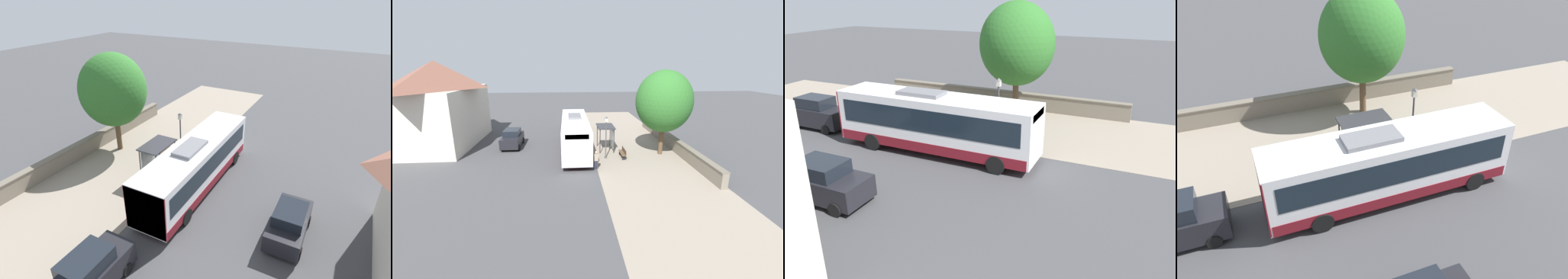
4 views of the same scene
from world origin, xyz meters
The scene contains 12 objects.
ground_plane centered at (0.00, 0.00, 0.00)m, with size 120.00×120.00×0.00m, color #424244.
sidewalk_plaza centered at (-4.50, 0.00, 0.01)m, with size 9.00×44.00×0.02m.
stone_wall centered at (-8.55, 0.00, 0.66)m, with size 0.60×20.00×1.31m.
background_building centered at (16.17, -3.23, 4.64)m, with size 7.61×12.38×9.02m.
bus centered at (1.70, 0.17, 1.85)m, with size 2.71×11.75×3.56m.
bus_shelter centered at (-1.59, 0.16, 2.10)m, with size 1.69×2.72×2.55m.
pedestrian centered at (0.09, 5.45, 0.95)m, with size 0.34×0.22×1.62m.
bench centered at (-2.79, 2.69, 0.48)m, with size 0.40×1.84×0.88m.
street_lamp_near centered at (-1.11, 2.82, 2.40)m, with size 0.28×0.28×4.04m.
shade_tree centered at (-6.69, 1.98, 5.24)m, with size 5.31×5.31×8.17m.
parked_car_behind_bus centered at (1.29, -9.30, 1.03)m, with size 1.92×4.28×2.16m.
parked_car_far_lane centered at (8.41, -1.66, 0.93)m, with size 1.97×4.13×1.90m.
Camera 2 is at (2.41, 25.98, 8.56)m, focal length 24.00 mm.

